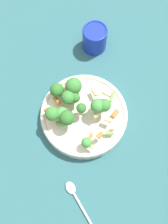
{
  "coord_description": "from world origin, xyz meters",
  "views": [
    {
      "loc": [
        0.02,
        0.25,
        0.76
      ],
      "look_at": [
        0.0,
        0.0,
        0.05
      ],
      "focal_mm": 42.0,
      "sensor_mm": 36.0,
      "label": 1
    }
  ],
  "objects": [
    {
      "name": "cup",
      "position": [
        -0.05,
        -0.25,
        0.04
      ],
      "size": [
        0.08,
        0.08,
        0.09
      ],
      "color": "#192DAD",
      "rests_on": "ground_plane"
    },
    {
      "name": "bowl",
      "position": [
        0.0,
        0.0,
        0.02
      ],
      "size": [
        0.26,
        0.26,
        0.04
      ],
      "color": "silver",
      "rests_on": "ground_plane"
    },
    {
      "name": "ground_plane",
      "position": [
        0.0,
        0.0,
        0.0
      ],
      "size": [
        3.0,
        3.0,
        0.0
      ],
      "primitive_type": "plane",
      "color": "#2D6066"
    },
    {
      "name": "pasta_salad",
      "position": [
        0.02,
        -0.01,
        0.08
      ],
      "size": [
        0.21,
        0.21,
        0.07
      ],
      "color": "#8CB766",
      "rests_on": "bowl"
    },
    {
      "name": "spoon",
      "position": [
        0.04,
        0.23,
        0.01
      ],
      "size": [
        0.09,
        0.16,
        0.01
      ],
      "rotation": [
        0.0,
        0.0,
        11.47
      ],
      "color": "silver",
      "rests_on": "ground_plane"
    }
  ]
}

